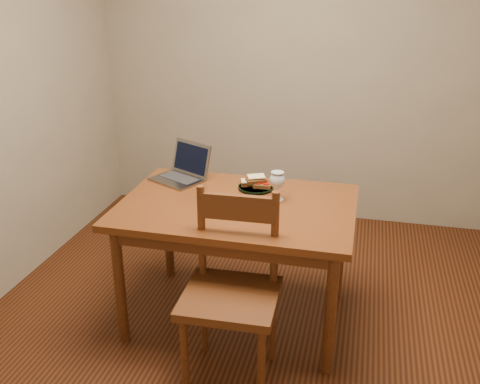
% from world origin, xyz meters
% --- Properties ---
extents(floor, '(3.20, 3.20, 0.02)m').
position_xyz_m(floor, '(0.00, 0.00, -0.01)').
color(floor, black).
rests_on(floor, ground).
extents(back_wall, '(3.20, 0.02, 2.60)m').
position_xyz_m(back_wall, '(0.00, 1.61, 1.30)').
color(back_wall, gray).
rests_on(back_wall, floor).
extents(front_wall, '(3.20, 0.02, 2.60)m').
position_xyz_m(front_wall, '(0.00, -1.61, 1.30)').
color(front_wall, gray).
rests_on(front_wall, floor).
extents(table, '(1.30, 0.90, 0.74)m').
position_xyz_m(table, '(-0.08, -0.00, 0.65)').
color(table, '#50260D').
rests_on(table, floor).
extents(chair, '(0.47, 0.45, 0.49)m').
position_xyz_m(chair, '(0.01, -0.49, 0.53)').
color(chair, '#38200B').
rests_on(chair, floor).
extents(plate, '(0.21, 0.21, 0.02)m').
position_xyz_m(plate, '(-0.03, 0.24, 0.75)').
color(plate, black).
rests_on(plate, table).
extents(sandwich_cheese, '(0.13, 0.10, 0.04)m').
position_xyz_m(sandwich_cheese, '(-0.06, 0.25, 0.78)').
color(sandwich_cheese, '#381E0C').
rests_on(sandwich_cheese, plate).
extents(sandwich_tomato, '(0.10, 0.06, 0.03)m').
position_xyz_m(sandwich_tomato, '(0.01, 0.23, 0.77)').
color(sandwich_tomato, '#381E0C').
rests_on(sandwich_tomato, plate).
extents(sandwich_top, '(0.14, 0.12, 0.04)m').
position_xyz_m(sandwich_top, '(-0.03, 0.24, 0.80)').
color(sandwich_top, '#381E0C').
rests_on(sandwich_top, plate).
extents(milk_glass, '(0.09, 0.09, 0.17)m').
position_xyz_m(milk_glass, '(0.12, 0.10, 0.83)').
color(milk_glass, white).
rests_on(milk_glass, table).
extents(laptop, '(0.39, 0.38, 0.22)m').
position_xyz_m(laptop, '(-0.50, 0.31, 0.80)').
color(laptop, slate).
rests_on(laptop, table).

